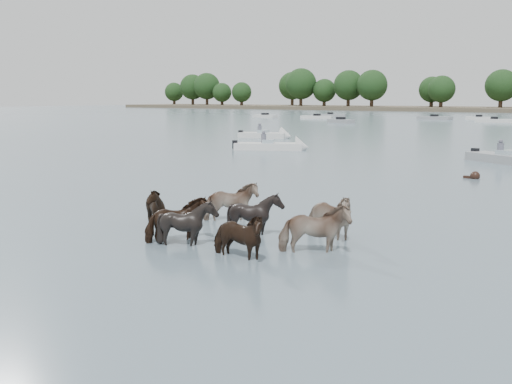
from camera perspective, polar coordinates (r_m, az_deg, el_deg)
The scene contains 7 objects.
ground at distance 15.12m, azimuth -9.29°, elevation -4.75°, with size 400.00×400.00×0.00m, color slate.
shoreline at distance 179.43m, azimuth 8.73°, elevation 8.18°, with size 160.00×30.00×1.00m, color #4C4233.
pony_herd at distance 15.05m, azimuth -1.86°, elevation -2.82°, with size 7.12×4.42×1.42m.
swimming_pony at distance 28.01m, azimuth 20.60°, elevation 1.44°, with size 0.72×0.44×0.44m.
motorboat_a at distance 40.63m, azimuth 2.28°, elevation 4.47°, with size 5.26×3.95×1.92m.
motorboat_f at distance 52.41m, azimuth 1.47°, elevation 5.56°, with size 5.03×2.86×1.92m.
treeline at distance 178.29m, azimuth 8.23°, elevation 10.18°, with size 147.22×20.11×12.37m.
Camera 1 is at (10.33, -10.41, 3.64)m, focal length 40.78 mm.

